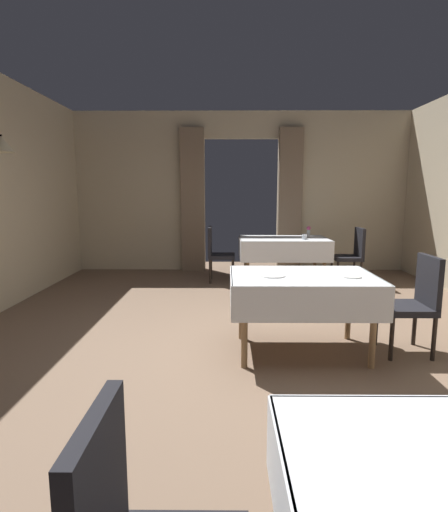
# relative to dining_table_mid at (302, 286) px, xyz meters

# --- Properties ---
(ground) EXTENTS (10.08, 10.08, 0.00)m
(ground) POSITION_rel_dining_table_mid_xyz_m (-0.43, -0.03, -0.65)
(ground) COLOR #7A604C
(wall_back) EXTENTS (6.40, 0.27, 3.00)m
(wall_back) POSITION_rel_dining_table_mid_xyz_m (-0.43, 4.15, 0.88)
(wall_back) COLOR beige
(wall_back) RESTS_ON ground
(dining_table_mid) EXTENTS (1.34, 0.94, 0.75)m
(dining_table_mid) POSITION_rel_dining_table_mid_xyz_m (0.00, 0.00, 0.00)
(dining_table_mid) COLOR olive
(dining_table_mid) RESTS_ON ground
(dining_table_far) EXTENTS (1.46, 0.93, 0.75)m
(dining_table_far) POSITION_rel_dining_table_mid_xyz_m (0.24, 3.01, -0.00)
(dining_table_far) COLOR olive
(dining_table_far) RESTS_ON ground
(chair_mid_right) EXTENTS (0.44, 0.44, 0.93)m
(chair_mid_right) POSITION_rel_dining_table_mid_xyz_m (1.05, -0.00, -0.13)
(chair_mid_right) COLOR black
(chair_mid_right) RESTS_ON ground
(chair_far_left) EXTENTS (0.44, 0.44, 0.93)m
(chair_far_left) POSITION_rel_dining_table_mid_xyz_m (-0.87, 3.08, -0.13)
(chair_far_left) COLOR black
(chair_far_left) RESTS_ON ground
(chair_far_right) EXTENTS (0.44, 0.44, 0.93)m
(chair_far_right) POSITION_rel_dining_table_mid_xyz_m (1.36, 2.90, -0.13)
(chair_far_right) COLOR black
(chair_far_right) RESTS_ON ground
(plate_mid_a) EXTENTS (0.18, 0.18, 0.01)m
(plate_mid_a) POSITION_rel_dining_table_mid_xyz_m (0.42, -0.10, 0.11)
(plate_mid_a) COLOR white
(plate_mid_a) RESTS_ON dining_table_mid
(plate_mid_b) EXTENTS (0.23, 0.23, 0.01)m
(plate_mid_b) POSITION_rel_dining_table_mid_xyz_m (-0.29, -0.06, 0.11)
(plate_mid_b) COLOR white
(plate_mid_b) RESTS_ON dining_table_mid
(flower_vase_far) EXTENTS (0.07, 0.07, 0.17)m
(flower_vase_far) POSITION_rel_dining_table_mid_xyz_m (0.72, 3.34, 0.20)
(flower_vase_far) COLOR silver
(flower_vase_far) RESTS_ON dining_table_far
(glass_far_b) EXTENTS (0.08, 0.08, 0.08)m
(glass_far_b) POSITION_rel_dining_table_mid_xyz_m (0.55, 2.82, 0.15)
(glass_far_b) COLOR silver
(glass_far_b) RESTS_ON dining_table_far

